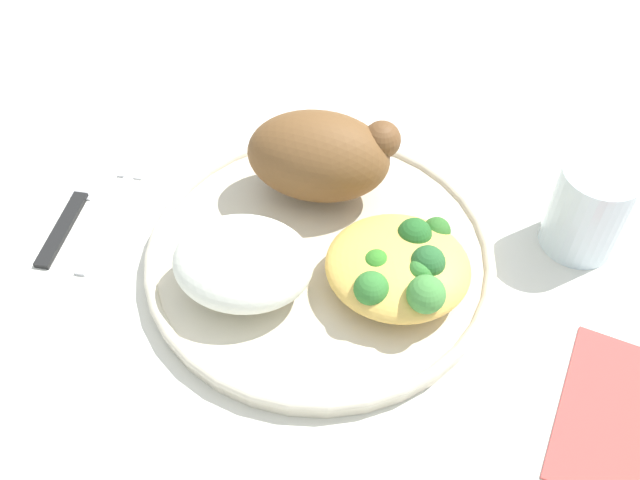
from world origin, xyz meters
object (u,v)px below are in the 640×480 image
object	(u,v)px
water_glass	(589,208)
napkin	(616,416)
rice_pile	(243,263)
roasted_chicken	(321,156)
fork	(117,199)
mac_cheese_with_broccoli	(401,266)
plate	(320,255)
knife	(79,198)

from	to	relation	value
water_glass	napkin	xyz separation A→B (m)	(0.02, -0.15, -0.04)
rice_pile	roasted_chicken	bearing A→B (deg)	69.35
fork	napkin	distance (m)	0.42
roasted_chicken	water_glass	xyz separation A→B (m)	(0.21, -0.01, -0.02)
rice_pile	napkin	size ratio (longest dim) A/B	0.82
napkin	fork	bearing A→B (deg)	160.78
mac_cheese_with_broccoli	water_glass	xyz separation A→B (m)	(0.14, 0.08, 0.00)
roasted_chicken	water_glass	bearing A→B (deg)	-2.26
rice_pile	water_glass	distance (m)	0.27
mac_cheese_with_broccoli	fork	world-z (taller)	mac_cheese_with_broccoli
plate	fork	xyz separation A→B (m)	(-0.18, 0.04, -0.01)
fork	plate	bearing A→B (deg)	-12.14
mac_cheese_with_broccoli	fork	size ratio (longest dim) A/B	0.74
rice_pile	plate	bearing A→B (deg)	40.23
water_glass	plate	bearing A→B (deg)	-164.58
rice_pile	mac_cheese_with_broccoli	size ratio (longest dim) A/B	0.96
plate	roasted_chicken	size ratio (longest dim) A/B	2.25
rice_pile	knife	world-z (taller)	rice_pile
mac_cheese_with_broccoli	fork	distance (m)	0.25
plate	mac_cheese_with_broccoli	size ratio (longest dim) A/B	2.56
fork	water_glass	distance (m)	0.38
plate	fork	size ratio (longest dim) A/B	1.88
roasted_chicken	napkin	size ratio (longest dim) A/B	0.96
rice_pile	mac_cheese_with_broccoli	xyz separation A→B (m)	(0.11, 0.02, -0.00)
rice_pile	knife	distance (m)	0.18
mac_cheese_with_broccoli	napkin	world-z (taller)	mac_cheese_with_broccoli
knife	water_glass	distance (m)	0.41
rice_pile	fork	xyz separation A→B (m)	(-0.13, 0.08, -0.04)
roasted_chicken	fork	bearing A→B (deg)	-171.70
knife	rice_pile	bearing A→B (deg)	-24.92
roasted_chicken	rice_pile	distance (m)	0.11
rice_pile	knife	xyz separation A→B (m)	(-0.16, 0.08, -0.04)
napkin	roasted_chicken	bearing A→B (deg)	144.13
fork	water_glass	world-z (taller)	water_glass
plate	roasted_chicken	xyz separation A→B (m)	(-0.01, 0.06, 0.05)
roasted_chicken	rice_pile	bearing A→B (deg)	-110.65
mac_cheese_with_broccoli	fork	bearing A→B (deg)	165.73
mac_cheese_with_broccoli	napkin	xyz separation A→B (m)	(0.15, -0.08, -0.03)
napkin	knife	bearing A→B (deg)	162.66
rice_pile	water_glass	world-z (taller)	water_glass
knife	water_glass	size ratio (longest dim) A/B	2.49
fork	knife	distance (m)	0.03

